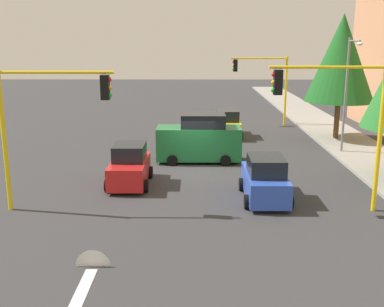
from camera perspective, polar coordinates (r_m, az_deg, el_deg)
ground_plane at (r=25.19m, az=0.05°, el=-2.09°), size 120.00×120.00×0.00m
sidewalk_kerb at (r=31.74m, az=19.44°, el=0.56°), size 80.00×4.00×0.15m
lane_arrow_near at (r=14.79m, az=-12.38°, el=-14.20°), size 2.40×1.10×1.10m
traffic_signal_far_left at (r=38.74m, az=8.76°, el=9.23°), size 0.36×4.59×5.58m
traffic_signal_near_left at (r=19.25m, az=17.34°, el=5.21°), size 0.36×4.59×5.98m
traffic_signal_near_right at (r=19.37m, az=-17.31°, el=4.86°), size 0.36×4.59×5.78m
street_lamp_curbside at (r=29.38m, az=18.55°, el=8.10°), size 2.15×0.28×7.00m
tree_roadside_mid at (r=33.73m, az=17.74°, el=11.00°), size 4.69×4.69×8.59m
delivery_van_green at (r=26.82m, az=0.92°, el=1.70°), size 2.22×4.80×2.77m
car_blue at (r=20.70m, az=8.90°, el=-3.20°), size 3.91×2.01×1.98m
car_yellow at (r=34.05m, az=4.31°, el=3.57°), size 4.05×2.06×1.98m
car_red at (r=22.79m, az=-7.61°, el=-1.58°), size 3.72×1.99×1.98m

